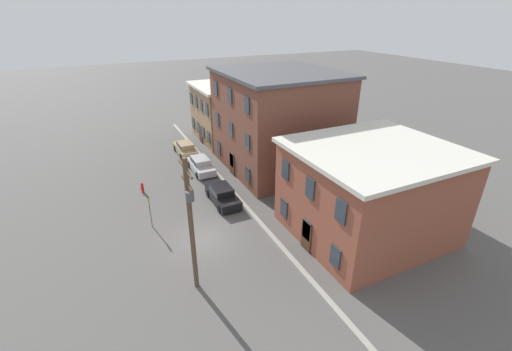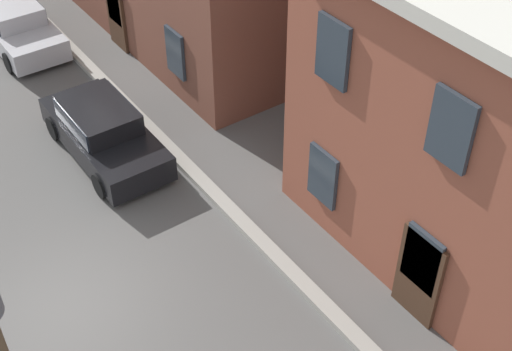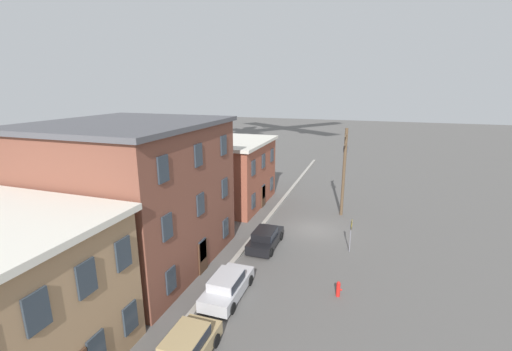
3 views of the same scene
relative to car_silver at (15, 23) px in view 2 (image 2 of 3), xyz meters
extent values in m
plane|color=#565451|center=(11.29, -3.32, -0.75)|extent=(200.00, 200.00, 0.00)
cube|color=#9E998E|center=(11.29, 1.18, -0.67)|extent=(56.00, 0.36, 0.16)
cube|color=#2D3842|center=(2.07, 2.62, 0.84)|extent=(0.90, 0.10, 1.40)
cube|color=#2D3842|center=(5.87, 2.62, 0.84)|extent=(0.90, 0.10, 1.40)
cube|color=#472D1E|center=(2.07, 2.62, 0.35)|extent=(1.10, 0.10, 2.20)
cube|color=#2D3842|center=(12.41, 2.62, 0.85)|extent=(0.90, 0.10, 1.40)
cube|color=#2D3842|center=(12.41, 2.62, 4.04)|extent=(0.90, 0.10, 1.40)
cube|color=#2D3842|center=(15.49, 2.62, 0.85)|extent=(0.90, 0.10, 1.40)
cube|color=#2D3842|center=(15.49, 2.62, 4.04)|extent=(0.90, 0.10, 1.40)
cube|color=#472D1E|center=(15.49, 2.62, 0.35)|extent=(1.10, 0.10, 2.20)
cube|color=#B7B7BC|center=(0.07, 0.00, -0.22)|extent=(4.40, 1.80, 0.70)
cube|color=#B7B7BC|center=(-0.13, 0.00, 0.41)|extent=(2.20, 1.51, 0.55)
cube|color=#1E232D|center=(-0.13, 0.00, 0.41)|extent=(2.02, 1.58, 0.48)
cylinder|color=black|center=(1.52, 0.85, -0.42)|extent=(0.66, 0.22, 0.66)
cylinder|color=black|center=(1.52, -0.85, -0.42)|extent=(0.66, 0.22, 0.66)
cylinder|color=black|center=(-1.38, 0.85, -0.42)|extent=(0.66, 0.22, 0.66)
cube|color=black|center=(6.95, -0.23, -0.22)|extent=(4.40, 1.80, 0.70)
cube|color=black|center=(6.75, -0.23, 0.41)|extent=(2.20, 1.51, 0.55)
cube|color=#1E232D|center=(6.75, -0.23, 0.41)|extent=(2.02, 1.58, 0.48)
cylinder|color=black|center=(8.40, 0.62, -0.42)|extent=(0.66, 0.22, 0.66)
cylinder|color=black|center=(8.40, -1.08, -0.42)|extent=(0.66, 0.22, 0.66)
cylinder|color=black|center=(5.50, 0.62, -0.42)|extent=(0.66, 0.22, 0.66)
cylinder|color=black|center=(5.50, -1.08, -0.42)|extent=(0.66, 0.22, 0.66)
camera|label=1|loc=(31.26, -8.76, 14.17)|focal=24.00mm
camera|label=2|loc=(21.44, -5.56, 11.19)|focal=50.00mm
camera|label=3|loc=(-16.22, -7.21, 11.28)|focal=24.00mm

